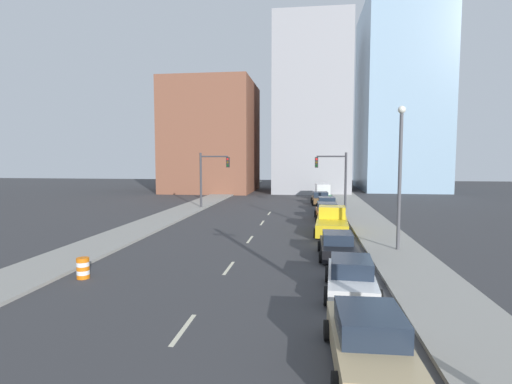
% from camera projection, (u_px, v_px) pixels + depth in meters
% --- Properties ---
extents(sidewalk_left, '(3.49, 92.62, 0.15)m').
position_uv_depth(sidewalk_left, '(207.00, 201.00, 50.91)').
color(sidewalk_left, gray).
rests_on(sidewalk_left, ground).
extents(sidewalk_right, '(3.49, 92.62, 0.15)m').
position_uv_depth(sidewalk_right, '(351.00, 203.00, 48.53)').
color(sidewalk_right, gray).
rests_on(sidewalk_right, ground).
extents(lane_stripe_at_9m, '(0.16, 2.40, 0.01)m').
position_uv_depth(lane_stripe_at_9m, '(183.00, 329.00, 12.70)').
color(lane_stripe_at_9m, beige).
rests_on(lane_stripe_at_9m, ground).
extents(lane_stripe_at_16m, '(0.16, 2.40, 0.01)m').
position_uv_depth(lane_stripe_at_16m, '(229.00, 268.00, 19.84)').
color(lane_stripe_at_16m, beige).
rests_on(lane_stripe_at_16m, ground).
extents(lane_stripe_at_23m, '(0.16, 2.40, 0.01)m').
position_uv_depth(lane_stripe_at_23m, '(250.00, 239.00, 26.90)').
color(lane_stripe_at_23m, beige).
rests_on(lane_stripe_at_23m, ground).
extents(lane_stripe_at_30m, '(0.16, 2.40, 0.01)m').
position_uv_depth(lane_stripe_at_30m, '(262.00, 223.00, 33.87)').
color(lane_stripe_at_30m, beige).
rests_on(lane_stripe_at_30m, ground).
extents(lane_stripe_at_36m, '(0.16, 2.40, 0.01)m').
position_uv_depth(lane_stripe_at_36m, '(269.00, 213.00, 39.79)').
color(lane_stripe_at_36m, beige).
rests_on(lane_stripe_at_36m, ground).
extents(building_brick_left, '(14.00, 16.00, 18.06)m').
position_uv_depth(building_brick_left, '(213.00, 137.00, 67.19)').
color(building_brick_left, brown).
rests_on(building_brick_left, ground).
extents(building_office_center, '(12.00, 20.00, 27.43)m').
position_uv_depth(building_office_center, '(312.00, 111.00, 68.57)').
color(building_office_center, '#99999E').
rests_on(building_office_center, ground).
extents(building_glass_right, '(13.00, 20.00, 31.95)m').
position_uv_depth(building_glass_right, '(399.00, 99.00, 70.32)').
color(building_glass_right, '#8CADC6').
rests_on(building_glass_right, ground).
extents(traffic_signal_left, '(3.32, 0.35, 6.09)m').
position_uv_depth(traffic_signal_left, '(209.00, 173.00, 43.45)').
color(traffic_signal_left, '#38383D').
rests_on(traffic_signal_left, ground).
extents(traffic_signal_right, '(3.32, 0.35, 6.09)m').
position_uv_depth(traffic_signal_right, '(337.00, 174.00, 41.64)').
color(traffic_signal_right, '#38383D').
rests_on(traffic_signal_right, ground).
extents(traffic_barrel, '(0.56, 0.56, 0.95)m').
position_uv_depth(traffic_barrel, '(83.00, 268.00, 18.09)').
color(traffic_barrel, orange).
rests_on(traffic_barrel, ground).
extents(street_lamp, '(0.44, 0.44, 8.42)m').
position_uv_depth(street_lamp, '(400.00, 168.00, 22.88)').
color(street_lamp, '#4C4C51').
rests_on(street_lamp, ground).
extents(sedan_tan, '(2.23, 4.75, 1.52)m').
position_uv_depth(sedan_tan, '(369.00, 342.00, 10.34)').
color(sedan_tan, tan).
rests_on(sedan_tan, ground).
extents(sedan_white, '(2.28, 4.72, 1.46)m').
position_uv_depth(sedan_white, '(351.00, 278.00, 15.97)').
color(sedan_white, silver).
rests_on(sedan_white, ground).
extents(sedan_black, '(2.08, 4.26, 1.39)m').
position_uv_depth(sedan_black, '(337.00, 246.00, 21.95)').
color(sedan_black, black).
rests_on(sedan_black, ground).
extents(pickup_truck_yellow, '(2.69, 6.08, 1.90)m').
position_uv_depth(pickup_truck_yellow, '(332.00, 223.00, 29.15)').
color(pickup_truck_yellow, gold).
rests_on(pickup_truck_yellow, ground).
extents(sedan_orange, '(2.21, 4.67, 1.53)m').
position_uv_depth(sedan_orange, '(327.00, 212.00, 35.47)').
color(sedan_orange, orange).
rests_on(sedan_orange, ground).
extents(sedan_teal, '(2.16, 4.64, 1.51)m').
position_uv_depth(sedan_teal, '(327.00, 205.00, 41.10)').
color(sedan_teal, '#196B75').
rests_on(sedan_teal, ground).
extents(sedan_brown, '(2.34, 4.46, 1.51)m').
position_uv_depth(sedan_brown, '(320.00, 199.00, 47.69)').
color(sedan_brown, brown).
rests_on(sedan_brown, ground).
extents(box_truck_green, '(2.50, 6.37, 2.07)m').
position_uv_depth(box_truck_green, '(322.00, 192.00, 54.07)').
color(box_truck_green, '#1E6033').
rests_on(box_truck_green, ground).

